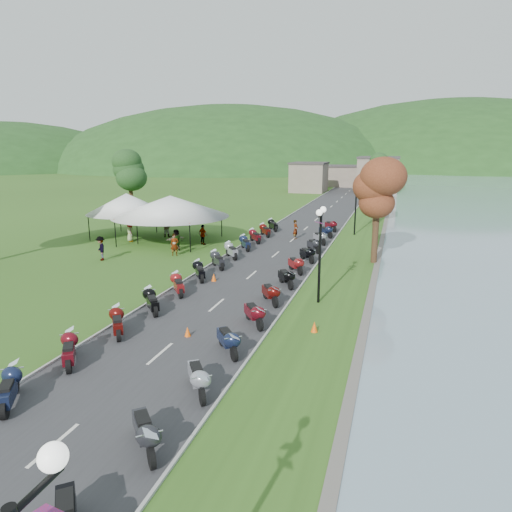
% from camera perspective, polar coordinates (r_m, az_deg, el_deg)
% --- Properties ---
extents(road, '(7.00, 120.00, 0.02)m').
position_cam_1_polar(road, '(46.45, 6.26, 3.45)').
color(road, '#353538').
rests_on(road, ground).
extents(hills_backdrop, '(360.00, 120.00, 76.00)m').
position_cam_1_polar(hills_backdrop, '(205.26, 15.08, 10.83)').
color(hills_backdrop, '#285621').
rests_on(hills_backdrop, ground).
extents(far_building, '(18.00, 16.00, 5.00)m').
position_cam_1_polar(far_building, '(90.72, 10.62, 9.79)').
color(far_building, gray).
rests_on(far_building, ground).
extents(moto_row_left, '(2.60, 46.71, 1.10)m').
position_cam_1_polar(moto_row_left, '(24.64, -11.33, -4.53)').
color(moto_row_left, '#331411').
rests_on(moto_row_left, ground).
extents(moto_row_right, '(2.60, 43.39, 1.10)m').
position_cam_1_polar(moto_row_right, '(25.58, 2.83, -3.61)').
color(moto_row_right, '#331411').
rests_on(moto_row_right, ground).
extents(vendor_tent_main, '(6.72, 6.72, 4.00)m').
position_cam_1_polar(vendor_tent_main, '(40.17, -10.58, 4.60)').
color(vendor_tent_main, white).
rests_on(vendor_tent_main, ground).
extents(vendor_tent_side, '(4.79, 4.79, 4.00)m').
position_cam_1_polar(vendor_tent_side, '(42.96, -15.76, 4.89)').
color(vendor_tent_side, white).
rests_on(vendor_tent_side, ground).
extents(tree_lakeside, '(2.89, 2.89, 8.02)m').
position_cam_1_polar(tree_lakeside, '(32.89, 14.88, 5.98)').
color(tree_lakeside, '#275020').
rests_on(tree_lakeside, ground).
extents(pedestrian_a, '(0.74, 0.66, 1.68)m').
position_cam_1_polar(pedestrian_a, '(35.19, -10.09, 0.05)').
color(pedestrian_a, slate).
rests_on(pedestrian_a, ground).
extents(pedestrian_b, '(0.91, 0.51, 1.86)m').
position_cam_1_polar(pedestrian_b, '(42.67, -11.07, 2.37)').
color(pedestrian_b, slate).
rests_on(pedestrian_b, ground).
extents(pedestrian_c, '(1.16, 1.13, 1.77)m').
position_cam_1_polar(pedestrian_c, '(35.07, -18.73, -0.51)').
color(pedestrian_c, slate).
rests_on(pedestrian_c, ground).
extents(traffic_cone_near, '(0.29, 0.29, 0.46)m').
position_cam_1_polar(traffic_cone_near, '(20.35, -8.55, -9.33)').
color(traffic_cone_near, '#F2590C').
rests_on(traffic_cone_near, ground).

